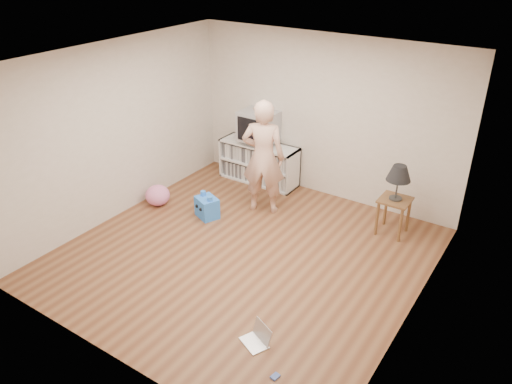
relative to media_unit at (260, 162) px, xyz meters
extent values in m
plane|color=brown|center=(1.08, -2.04, -0.35)|extent=(4.50, 4.50, 0.00)
cube|color=beige|center=(1.08, 0.21, 0.95)|extent=(4.50, 0.02, 2.60)
cube|color=beige|center=(1.08, -4.29, 0.95)|extent=(4.50, 0.02, 2.60)
cube|color=beige|center=(-1.17, -2.04, 0.95)|extent=(0.02, 4.50, 2.60)
cube|color=beige|center=(3.33, -2.04, 0.95)|extent=(0.02, 4.50, 2.60)
cube|color=white|center=(1.08, -2.04, 2.25)|extent=(4.50, 4.50, 0.01)
cube|color=white|center=(0.00, 0.19, 0.00)|extent=(1.40, 0.03, 0.70)
cube|color=white|center=(-0.69, -0.02, 0.00)|extent=(0.03, 0.45, 0.70)
cube|color=white|center=(0.68, -0.02, 0.00)|extent=(0.03, 0.45, 0.70)
cube|color=white|center=(0.00, -0.02, -0.33)|extent=(1.40, 0.45, 0.03)
cube|color=white|center=(0.00, -0.02, 0.00)|extent=(1.34, 0.45, 0.03)
cube|color=white|center=(0.00, -0.02, 0.33)|extent=(1.40, 0.45, 0.03)
cube|color=silver|center=(0.00, -0.02, 0.00)|extent=(1.26, 0.36, 0.64)
cube|color=gray|center=(0.00, -0.02, 0.39)|extent=(0.45, 0.35, 0.07)
cube|color=#A3A3A8|center=(0.00, -0.02, 0.67)|extent=(0.60, 0.52, 0.50)
cube|color=black|center=(0.00, -0.28, 0.67)|extent=(0.50, 0.01, 0.40)
cylinder|color=brown|center=(2.37, -0.56, -0.09)|extent=(0.04, 0.04, 0.52)
cylinder|color=brown|center=(2.71, -0.56, -0.09)|extent=(0.04, 0.04, 0.52)
cylinder|color=brown|center=(2.37, -0.22, -0.09)|extent=(0.04, 0.04, 0.52)
cylinder|color=brown|center=(2.71, -0.22, -0.09)|extent=(0.04, 0.04, 0.52)
cube|color=brown|center=(2.54, -0.39, 0.19)|extent=(0.42, 0.42, 0.03)
cylinder|color=#333333|center=(2.54, -0.39, 0.21)|extent=(0.18, 0.18, 0.02)
cylinder|color=#333333|center=(2.54, -0.39, 0.39)|extent=(0.02, 0.02, 0.32)
imported|color=beige|center=(0.62, -0.84, 0.54)|extent=(0.76, 0.63, 1.78)
cube|color=silver|center=(2.11, -3.33, -0.34)|extent=(0.36, 0.31, 0.01)
cube|color=silver|center=(2.16, -3.24, -0.24)|extent=(0.30, 0.18, 0.19)
cube|color=black|center=(2.16, -3.24, -0.24)|extent=(0.26, 0.15, 0.16)
cube|color=#4A68C7|center=(2.54, -3.60, -0.34)|extent=(0.08, 0.10, 0.02)
cube|color=#2875F2|center=(0.03, -1.50, -0.19)|extent=(0.42, 0.38, 0.32)
cylinder|color=#2875F2|center=(-0.07, -1.46, 0.01)|extent=(0.08, 0.08, 0.07)
cylinder|color=#2875F2|center=(0.13, -1.54, 0.01)|extent=(0.08, 0.08, 0.07)
sphere|color=black|center=(-0.08, -1.60, -0.15)|extent=(0.05, 0.05, 0.05)
sphere|color=black|center=(0.03, -1.65, -0.15)|extent=(0.05, 0.05, 0.05)
ellipsoid|color=pink|center=(-0.87, -1.63, -0.19)|extent=(0.45, 0.45, 0.33)
camera|label=1|loc=(4.32, -6.62, 3.50)|focal=35.00mm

